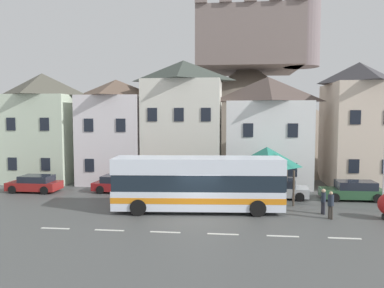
{
  "coord_description": "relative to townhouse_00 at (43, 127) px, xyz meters",
  "views": [
    {
      "loc": [
        1.94,
        -21.16,
        6.05
      ],
      "look_at": [
        -0.91,
        5.04,
        4.04
      ],
      "focal_mm": 34.91,
      "sensor_mm": 36.0,
      "label": 1
    }
  ],
  "objects": [
    {
      "name": "ground_plane",
      "position": [
        15.46,
        -11.62,
        -4.98
      ],
      "size": [
        40.0,
        60.0,
        0.07
      ],
      "color": "#4F5150"
    },
    {
      "name": "townhouse_00",
      "position": [
        0.0,
        0.0,
        0.0
      ],
      "size": [
        6.05,
        5.31,
        9.91
      ],
      "color": "beige",
      "rests_on": "ground_plane"
    },
    {
      "name": "townhouse_01",
      "position": [
        6.79,
        0.56,
        -0.29
      ],
      "size": [
        5.53,
        6.43,
        9.32
      ],
      "color": "silver",
      "rests_on": "ground_plane"
    },
    {
      "name": "townhouse_02",
      "position": [
        13.05,
        0.14,
        0.49
      ],
      "size": [
        6.62,
        5.58,
        10.89
      ],
      "color": "silver",
      "rests_on": "ground_plane"
    },
    {
      "name": "townhouse_03",
      "position": [
        20.4,
        0.04,
        -0.26
      ],
      "size": [
        6.99,
        5.38,
        9.38
      ],
      "color": "white",
      "rests_on": "ground_plane"
    },
    {
      "name": "townhouse_04",
      "position": [
        28.12,
        0.74,
        0.34
      ],
      "size": [
        5.0,
        6.78,
        10.59
      ],
      "color": "beige",
      "rests_on": "ground_plane"
    },
    {
      "name": "hilltop_castle",
      "position": [
        19.52,
        21.21,
        2.49
      ],
      "size": [
        38.5,
        38.5,
        22.36
      ],
      "color": "#706456",
      "rests_on": "ground_plane"
    },
    {
      "name": "transit_bus",
      "position": [
        15.27,
        -9.58,
        -3.23
      ],
      "size": [
        10.79,
        3.37,
        3.42
      ],
      "rotation": [
        0.0,
        0.0,
        0.08
      ],
      "color": "white",
      "rests_on": "ground_plane"
    },
    {
      "name": "bus_shelter",
      "position": [
        19.85,
        -5.94,
        -1.86
      ],
      "size": [
        3.6,
        3.6,
        3.83
      ],
      "color": "#473D33",
      "rests_on": "ground_plane"
    },
    {
      "name": "parked_car_00",
      "position": [
        20.98,
        -5.11,
        -4.28
      ],
      "size": [
        4.05,
        2.41,
        1.37
      ],
      "rotation": [
        0.0,
        0.0,
        -0.14
      ],
      "color": "silver",
      "rests_on": "ground_plane"
    },
    {
      "name": "parked_car_01",
      "position": [
        26.07,
        -5.25,
        -4.29
      ],
      "size": [
        4.41,
        1.92,
        1.36
      ],
      "rotation": [
        0.0,
        0.0,
        3.16
      ],
      "color": "#2B5434",
      "rests_on": "ground_plane"
    },
    {
      "name": "parked_car_02",
      "position": [
        8.77,
        -4.46,
        -4.3
      ],
      "size": [
        4.71,
        2.28,
        1.32
      ],
      "rotation": [
        0.0,
        0.0,
        -0.08
      ],
      "color": "maroon",
      "rests_on": "ground_plane"
    },
    {
      "name": "parked_car_03",
      "position": [
        1.82,
        -4.99,
        -4.31
      ],
      "size": [
        3.98,
        2.04,
        1.31
      ],
      "rotation": [
        0.0,
        0.0,
        3.14
      ],
      "color": "maroon",
      "rests_on": "ground_plane"
    },
    {
      "name": "pedestrian_00",
      "position": [
        22.99,
        -9.5,
        -4.07
      ],
      "size": [
        0.29,
        0.31,
        1.57
      ],
      "color": "#2D2D38",
      "rests_on": "ground_plane"
    },
    {
      "name": "pedestrian_01",
      "position": [
        18.85,
        -7.18,
        -3.99
      ],
      "size": [
        0.33,
        0.34,
        1.65
      ],
      "color": "black",
      "rests_on": "ground_plane"
    },
    {
      "name": "pedestrian_02",
      "position": [
        23.15,
        -10.56,
        -4.0
      ],
      "size": [
        0.35,
        0.35,
        1.64
      ],
      "color": "#38332D",
      "rests_on": "ground_plane"
    },
    {
      "name": "public_bench",
      "position": [
        19.29,
        -3.69,
        -4.48
      ],
      "size": [
        1.73,
        0.48,
        0.87
      ],
      "color": "brown",
      "rests_on": "ground_plane"
    }
  ]
}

